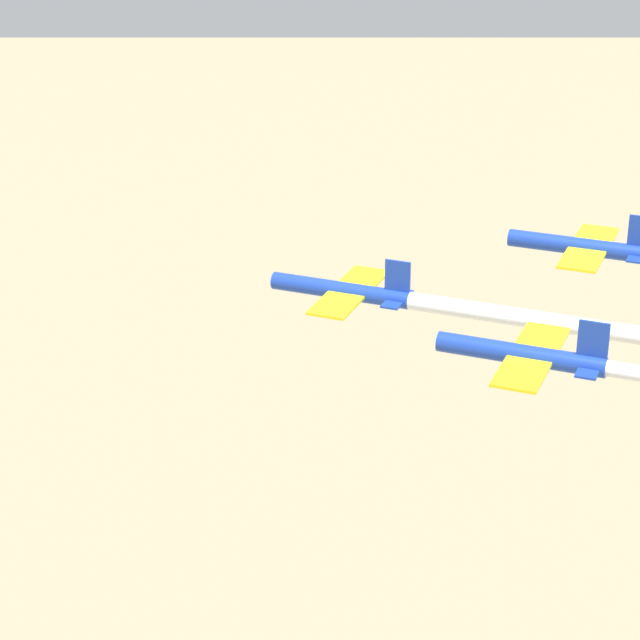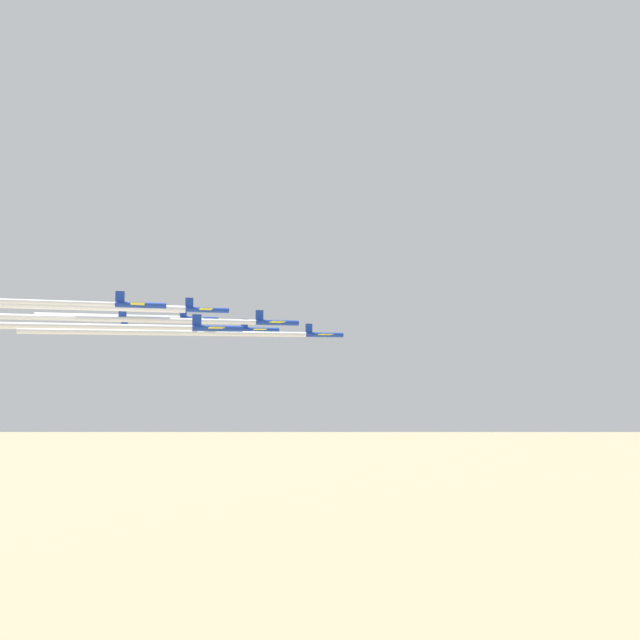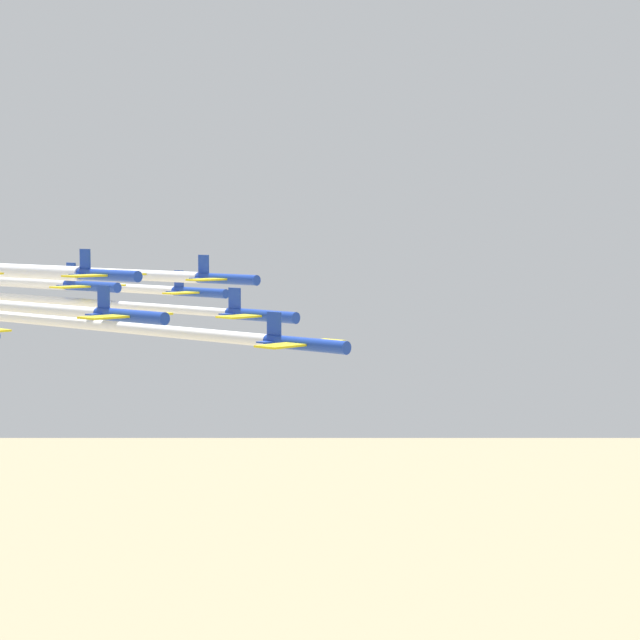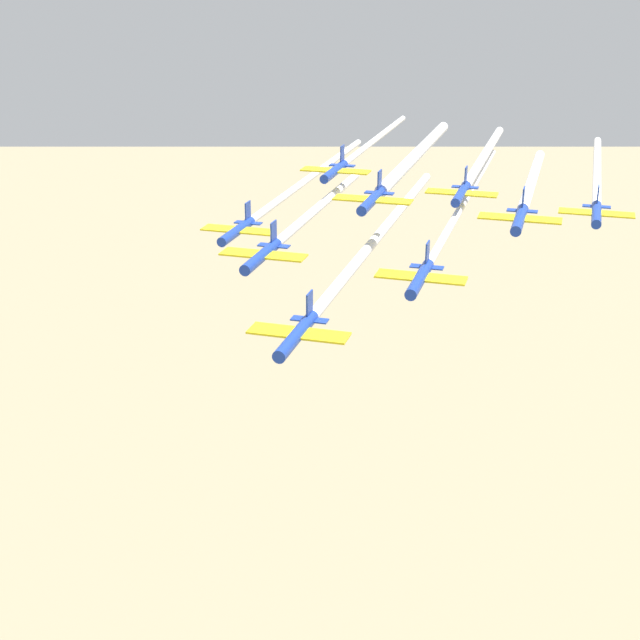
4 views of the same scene
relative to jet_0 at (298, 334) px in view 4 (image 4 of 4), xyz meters
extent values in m
cylinder|color=#19389E|center=(-0.18, -0.29, -0.04)|extent=(5.40, 7.81, 1.04)
cube|color=yellow|center=(0.12, 0.19, -0.04)|extent=(7.97, 6.14, 0.17)
cube|color=#19389E|center=(1.67, 2.69, 1.26)|extent=(0.91, 1.36, 2.09)
cube|color=#19389E|center=(1.67, 2.69, -0.04)|extent=(3.13, 2.49, 0.11)
cylinder|color=#19389E|center=(12.62, 6.42, 1.16)|extent=(5.40, 7.81, 1.04)
cube|color=yellow|center=(12.92, 6.90, 1.16)|extent=(7.97, 6.14, 0.17)
cube|color=#19389E|center=(14.47, 9.40, 2.47)|extent=(0.91, 1.36, 2.09)
cube|color=#19389E|center=(14.47, 9.40, 1.16)|extent=(3.13, 2.49, 0.11)
cylinder|color=#19389E|center=(0.17, 14.16, 1.92)|extent=(5.40, 7.81, 1.04)
cube|color=yellow|center=(0.47, 14.64, 1.92)|extent=(7.97, 6.14, 0.17)
cube|color=#19389E|center=(2.03, 17.14, 3.23)|extent=(0.91, 1.36, 2.09)
cube|color=#19389E|center=(2.03, 17.14, 1.92)|extent=(3.13, 2.49, 0.11)
cylinder|color=#19389E|center=(25.42, 13.13, 3.79)|extent=(5.40, 7.81, 1.04)
cube|color=yellow|center=(25.72, 13.62, 3.79)|extent=(7.97, 6.14, 0.17)
cube|color=#19389E|center=(27.28, 16.11, 5.09)|extent=(0.91, 1.36, 2.09)
cube|color=#19389E|center=(27.28, 16.11, 3.79)|extent=(3.13, 2.49, 0.11)
cylinder|color=#19389E|center=(12.97, 20.87, 4.61)|extent=(5.40, 7.81, 1.04)
cube|color=yellow|center=(13.28, 21.35, 4.61)|extent=(7.97, 6.14, 0.17)
cube|color=#19389E|center=(14.83, 23.85, 5.92)|extent=(0.91, 1.36, 2.09)
cube|color=#19389E|center=(14.83, 23.85, 4.61)|extent=(3.13, 2.49, 0.11)
cylinder|color=#19389E|center=(0.53, 28.61, 0.26)|extent=(5.40, 7.81, 1.04)
cube|color=yellow|center=(0.83, 29.09, 0.26)|extent=(7.97, 6.14, 0.17)
cube|color=#19389E|center=(2.38, 31.59, 1.57)|extent=(0.91, 1.36, 2.09)
cube|color=#19389E|center=(2.38, 31.59, 0.26)|extent=(3.13, 2.49, 0.11)
cylinder|color=#19389E|center=(38.22, 19.84, 1.68)|extent=(5.40, 7.81, 1.04)
cube|color=yellow|center=(38.52, 20.33, 1.68)|extent=(7.97, 6.14, 0.17)
cube|color=#19389E|center=(40.08, 22.83, 2.98)|extent=(0.91, 1.36, 2.09)
cube|color=#19389E|center=(40.08, 22.83, 1.68)|extent=(3.13, 2.49, 0.11)
cylinder|color=#19389E|center=(25.78, 27.58, 2.90)|extent=(5.40, 7.81, 1.04)
cube|color=yellow|center=(26.08, 28.07, 2.90)|extent=(7.97, 6.14, 0.17)
cube|color=#19389E|center=(27.63, 30.56, 4.20)|extent=(0.91, 1.36, 2.09)
cube|color=#19389E|center=(27.63, 30.56, 2.90)|extent=(3.13, 2.49, 0.11)
cylinder|color=#19389E|center=(13.33, 35.32, 4.54)|extent=(5.40, 7.81, 1.04)
cube|color=yellow|center=(13.63, 35.80, 4.54)|extent=(7.97, 6.14, 0.17)
cube|color=#19389E|center=(15.18, 38.30, 5.85)|extent=(0.91, 1.36, 2.09)
cube|color=#19389E|center=(15.18, 38.30, 4.54)|extent=(3.13, 2.49, 0.11)
cylinder|color=white|center=(16.23, 26.10, -0.04)|extent=(29.18, 46.07, 1.03)
cylinder|color=white|center=(29.35, 33.33, 1.16)|extent=(29.63, 46.98, 0.81)
cylinder|color=white|center=(10.65, 31.01, 1.92)|extent=(17.24, 26.94, 0.94)
cylinder|color=white|center=(35.25, 28.93, 3.79)|extent=(16.11, 24.96, 1.15)
cylinder|color=white|center=(26.20, 42.15, 4.61)|extent=(23.12, 36.03, 1.39)
cylinder|color=white|center=(15.76, 53.12, 0.26)|extent=(26.71, 42.23, 0.89)
cylinder|color=white|center=(51.27, 40.83, 1.68)|extent=(22.45, 35.25, 1.03)
cylinder|color=white|center=(38.17, 47.52, 2.90)|extent=(21.25, 33.23, 1.15)
cylinder|color=white|center=(25.01, 54.11, 4.54)|extent=(19.50, 30.73, 0.76)
camera|label=1|loc=(66.41, -13.16, 27.54)|focal=70.00mm
camera|label=2|loc=(-66.12, 84.62, -3.89)|focal=28.00mm
camera|label=3|loc=(-94.52, -20.16, 9.38)|focal=70.00mm
camera|label=4|loc=(-15.42, -61.93, 26.61)|focal=50.00mm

